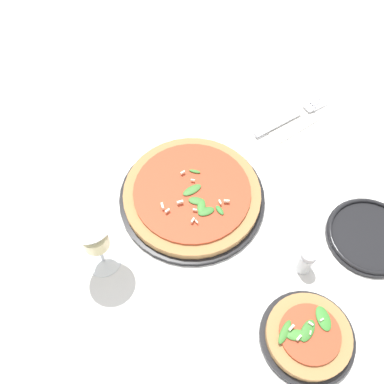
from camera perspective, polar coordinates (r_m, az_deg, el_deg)
ground_plane at (r=0.97m, az=-0.04°, el=-1.66°), size 6.00×6.00×0.00m
pizza_arugula_main at (r=0.96m, az=0.00°, el=-0.42°), size 0.31×0.31×0.05m
pizza_personal_side at (r=0.87m, az=14.50°, el=-17.31°), size 0.17×0.17×0.05m
wine_glass at (r=0.82m, az=-12.46°, el=-5.30°), size 0.09×0.09×0.17m
napkin at (r=1.13m, az=12.07°, el=8.90°), size 0.13×0.09×0.01m
fork at (r=1.13m, az=12.43°, el=9.22°), size 0.22×0.04×0.00m
side_plate_white at (r=0.99m, az=21.66°, el=-5.21°), size 0.18×0.18×0.02m
shaker_pepper at (r=0.90m, az=14.25°, el=-8.45°), size 0.03×0.03×0.07m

